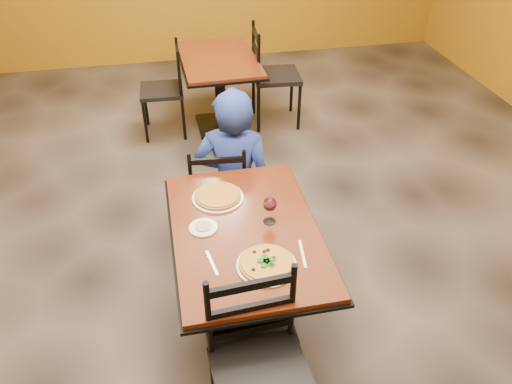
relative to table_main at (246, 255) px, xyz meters
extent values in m
cube|color=black|center=(0.00, 0.50, -0.56)|extent=(7.00, 8.00, 0.01)
cube|color=maroon|center=(0.00, 0.00, 0.18)|extent=(0.80, 1.20, 0.03)
cube|color=black|center=(0.00, 0.00, 0.15)|extent=(0.83, 1.23, 0.02)
cylinder|color=black|center=(0.00, 0.00, -0.19)|extent=(0.12, 0.12, 0.66)
cube|color=black|center=(0.00, 0.00, -0.54)|extent=(0.55, 0.55, 0.04)
cube|color=maroon|center=(0.22, 2.56, 0.18)|extent=(0.73, 1.08, 0.03)
cube|color=black|center=(0.22, 2.56, 0.16)|extent=(0.76, 1.11, 0.02)
cylinder|color=black|center=(0.22, 2.56, -0.18)|extent=(0.11, 0.11, 0.66)
cube|color=black|center=(0.22, 2.56, -0.54)|extent=(0.50, 0.50, 0.04)
imported|color=navy|center=(0.09, 0.94, 0.03)|extent=(0.68, 0.55, 1.17)
cylinder|color=white|center=(0.05, -0.30, 0.20)|extent=(0.31, 0.31, 0.01)
cylinder|color=#853009|center=(0.05, -0.30, 0.21)|extent=(0.28, 0.28, 0.02)
cylinder|color=white|center=(-0.11, 0.32, 0.20)|extent=(0.31, 0.31, 0.01)
cylinder|color=gold|center=(-0.11, 0.32, 0.21)|extent=(0.28, 0.28, 0.02)
cylinder|color=white|center=(-0.23, 0.06, 0.20)|extent=(0.16, 0.16, 0.01)
cylinder|color=tan|center=(-0.23, 0.06, 0.21)|extent=(0.09, 0.09, 0.01)
cube|color=silver|center=(-0.22, -0.23, 0.20)|extent=(0.05, 0.19, 0.00)
cube|color=silver|center=(0.26, -0.26, 0.20)|extent=(0.04, 0.21, 0.00)
camera|label=1|loc=(-0.37, -2.09, 2.01)|focal=35.26mm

